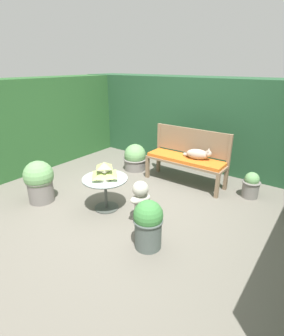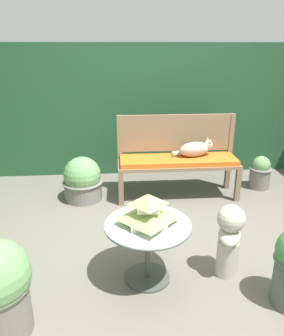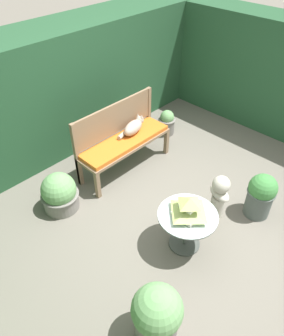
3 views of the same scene
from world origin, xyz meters
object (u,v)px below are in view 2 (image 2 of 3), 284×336
object	(u,v)px
garden_bench	(178,163)
pagoda_birdhouse	(148,211)
patio_table	(148,236)
potted_plant_hedge_corner	(83,180)
garden_bust	(229,237)
potted_plant_path_edge	(260,172)
cat	(195,149)

from	to	relation	value
garden_bench	pagoda_birdhouse	bearing A→B (deg)	-108.55
patio_table	potted_plant_hedge_corner	distance (m)	1.70
garden_bench	potted_plant_hedge_corner	world-z (taller)	potted_plant_hedge_corner
garden_bench	garden_bust	bearing A→B (deg)	-84.82
pagoda_birdhouse	potted_plant_path_edge	world-z (taller)	pagoda_birdhouse
cat	potted_plant_hedge_corner	world-z (taller)	cat
cat	potted_plant_path_edge	xyz separation A→B (m)	(0.93, 0.13, -0.39)
cat	potted_plant_path_edge	bearing A→B (deg)	-5.26
cat	garden_bust	distance (m)	1.61
garden_bench	garden_bust	distance (m)	1.56
garden_bench	potted_plant_hedge_corner	size ratio (longest dim) A/B	2.73
patio_table	garden_bust	xyz separation A→B (m)	(0.66, 0.01, -0.04)
cat	patio_table	bearing A→B (deg)	-127.92
pagoda_birdhouse	cat	bearing A→B (deg)	65.15
pagoda_birdhouse	potted_plant_path_edge	bearing A→B (deg)	45.92
garden_bust	pagoda_birdhouse	bearing A→B (deg)	111.50
cat	garden_bust	size ratio (longest dim) A/B	0.83
garden_bench	pagoda_birdhouse	xyz separation A→B (m)	(-0.52, -1.55, 0.18)
cat	potted_plant_hedge_corner	size ratio (longest dim) A/B	0.97
pagoda_birdhouse	garden_bench	bearing A→B (deg)	71.45
garden_bust	potted_plant_hedge_corner	bearing A→B (deg)	61.38
patio_table	potted_plant_path_edge	size ratio (longest dim) A/B	1.53
cat	garden_bust	xyz separation A→B (m)	(-0.08, -1.59, -0.25)
garden_bust	potted_plant_path_edge	distance (m)	2.00
patio_table	pagoda_birdhouse	xyz separation A→B (m)	(0.00, 0.00, 0.22)
garden_bench	cat	size ratio (longest dim) A/B	2.82
garden_bench	potted_plant_path_edge	world-z (taller)	garden_bench
pagoda_birdhouse	potted_plant_path_edge	distance (m)	2.44
garden_bust	potted_plant_path_edge	world-z (taller)	garden_bust
pagoda_birdhouse	potted_plant_hedge_corner	bearing A→B (deg)	112.90
cat	potted_plant_hedge_corner	xyz separation A→B (m)	(-1.40, -0.04, -0.36)
potted_plant_path_edge	potted_plant_hedge_corner	world-z (taller)	potted_plant_hedge_corner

